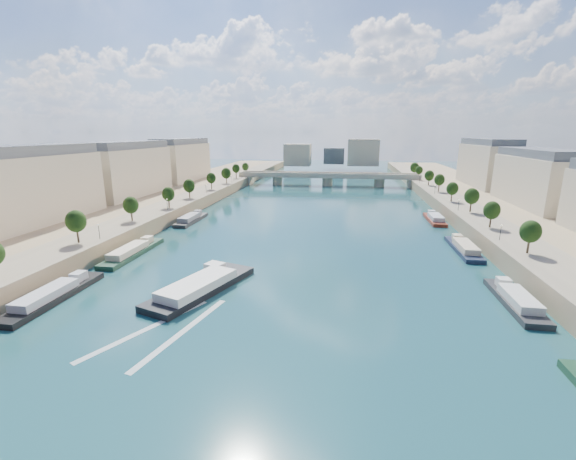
% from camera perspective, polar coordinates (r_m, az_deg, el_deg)
% --- Properties ---
extents(ground, '(700.00, 700.00, 0.00)m').
position_cam_1_polar(ground, '(125.00, 2.86, -0.92)').
color(ground, '#0D333C').
rests_on(ground, ground).
extents(quay_left, '(44.00, 520.00, 5.00)m').
position_cam_1_polar(quay_left, '(149.59, -25.73, 1.19)').
color(quay_left, '#9E8460').
rests_on(quay_left, ground).
extents(quay_right, '(44.00, 520.00, 5.00)m').
position_cam_1_polar(quay_right, '(137.57, 34.25, -0.94)').
color(quay_right, '#9E8460').
rests_on(quay_right, ground).
extents(pave_left, '(14.00, 520.00, 0.10)m').
position_cam_1_polar(pave_left, '(141.19, -20.80, 2.04)').
color(pave_left, gray).
rests_on(pave_left, quay_left).
extents(pave_right, '(14.00, 520.00, 0.10)m').
position_cam_1_polar(pave_right, '(131.15, 28.51, 0.34)').
color(pave_right, gray).
rests_on(pave_right, quay_right).
extents(trees_left, '(4.80, 268.80, 8.26)m').
position_cam_1_polar(trees_left, '(140.98, -19.89, 4.35)').
color(trees_left, '#382B1E').
rests_on(trees_left, ground).
extents(trees_right, '(4.80, 268.80, 8.26)m').
position_cam_1_polar(trees_right, '(138.76, 26.65, 3.53)').
color(trees_right, '#382B1E').
rests_on(trees_right, ground).
extents(lamps_left, '(0.36, 200.36, 4.28)m').
position_cam_1_polar(lamps_left, '(129.96, -21.30, 2.23)').
color(lamps_left, black).
rests_on(lamps_left, ground).
extents(lamps_right, '(0.36, 200.36, 4.28)m').
position_cam_1_polar(lamps_right, '(133.78, 26.14, 2.06)').
color(lamps_right, black).
rests_on(lamps_right, ground).
extents(buildings_left, '(16.00, 226.00, 23.20)m').
position_cam_1_polar(buildings_left, '(164.64, -27.71, 6.99)').
color(buildings_left, '#C1AF95').
rests_on(buildings_left, ground).
extents(skyline, '(79.00, 42.00, 22.00)m').
position_cam_1_polar(skyline, '(340.14, 7.32, 11.14)').
color(skyline, '#C1AF95').
rests_on(skyline, ground).
extents(bridge, '(112.00, 12.00, 8.15)m').
position_cam_1_polar(bridge, '(245.46, 5.87, 7.75)').
color(bridge, '#C1B79E').
rests_on(bridge, ground).
extents(tour_barge, '(16.86, 29.22, 3.82)m').
position_cam_1_polar(tour_barge, '(84.29, -12.74, -8.17)').
color(tour_barge, black).
rests_on(tour_barge, ground).
extents(wake, '(16.03, 25.66, 0.04)m').
position_cam_1_polar(wake, '(71.07, -17.63, -13.88)').
color(wake, silver).
rests_on(wake, ground).
extents(moored_barges_left, '(5.00, 162.01, 3.60)m').
position_cam_1_polar(moored_barges_left, '(91.74, -31.32, -8.27)').
color(moored_barges_left, '#171E34').
rests_on(moored_barges_left, ground).
extents(moored_barges_right, '(5.00, 162.26, 3.60)m').
position_cam_1_polar(moored_barges_right, '(88.85, 30.50, -8.86)').
color(moored_barges_right, black).
rests_on(moored_barges_right, ground).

